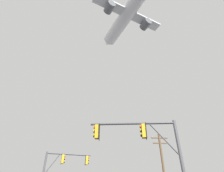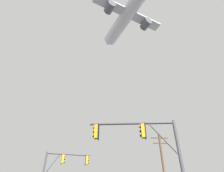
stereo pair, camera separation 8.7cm
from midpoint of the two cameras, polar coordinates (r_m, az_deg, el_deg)
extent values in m
cylinder|color=#4C4C51|center=(12.76, 6.14, -11.24)|extent=(5.49, 0.78, 0.15)
cylinder|color=#4C4C51|center=(12.66, 15.49, -15.17)|extent=(1.71, 0.28, 2.16)
cube|color=gold|center=(12.65, -4.53, -13.68)|extent=(0.29, 0.35, 0.90)
cylinder|color=gold|center=(12.83, -4.43, -11.54)|extent=(0.05, 0.05, 0.12)
cube|color=black|center=(12.64, -3.89, -13.68)|extent=(0.08, 0.46, 1.04)
sphere|color=red|center=(12.77, -5.14, -12.54)|extent=(0.20, 0.20, 0.20)
cylinder|color=gold|center=(12.80, -5.42, -12.29)|extent=(0.06, 0.21, 0.21)
sphere|color=black|center=(12.67, -5.21, -13.72)|extent=(0.20, 0.20, 0.20)
cylinder|color=gold|center=(12.70, -5.49, -13.47)|extent=(0.06, 0.21, 0.21)
sphere|color=black|center=(12.58, -5.27, -14.92)|extent=(0.20, 0.20, 0.20)
cylinder|color=gold|center=(12.61, -5.56, -14.66)|extent=(0.06, 0.21, 0.21)
cube|color=gold|center=(12.63, 9.61, -13.29)|extent=(0.29, 0.35, 0.90)
cylinder|color=gold|center=(12.81, 9.40, -11.16)|extent=(0.05, 0.05, 0.12)
cube|color=black|center=(12.65, 10.26, -13.26)|extent=(0.08, 0.46, 1.04)
sphere|color=red|center=(12.71, 8.84, -12.19)|extent=(0.20, 0.20, 0.20)
cylinder|color=gold|center=(12.73, 8.52, -11.95)|extent=(0.06, 0.21, 0.21)
sphere|color=black|center=(12.62, 8.95, -13.37)|extent=(0.20, 0.20, 0.20)
cylinder|color=gold|center=(12.63, 8.62, -13.13)|extent=(0.06, 0.21, 0.21)
sphere|color=black|center=(12.52, 9.06, -14.57)|extent=(0.20, 0.20, 0.20)
cylinder|color=gold|center=(12.54, 8.73, -14.33)|extent=(0.06, 0.21, 0.21)
cylinder|color=#4C4C51|center=(22.29, -12.73, -19.56)|extent=(4.62, 0.91, 0.15)
cylinder|color=#4C4C51|center=(22.11, -17.62, -21.72)|extent=(1.46, 0.32, 2.25)
cube|color=gold|center=(22.28, -7.54, -21.43)|extent=(0.31, 0.36, 0.90)
cylinder|color=gold|center=(22.39, -7.43, -20.15)|extent=(0.05, 0.05, 0.12)
cube|color=black|center=(22.27, -7.92, -21.39)|extent=(0.10, 0.46, 1.04)
sphere|color=red|center=(22.35, -7.09, -20.79)|extent=(0.20, 0.20, 0.20)
cylinder|color=gold|center=(22.37, -6.90, -20.65)|extent=(0.07, 0.21, 0.21)
sphere|color=black|center=(22.29, -7.14, -21.49)|extent=(0.20, 0.20, 0.20)
cylinder|color=gold|center=(22.31, -6.95, -21.35)|extent=(0.07, 0.21, 0.21)
sphere|color=black|center=(22.24, -7.19, -22.19)|extent=(0.20, 0.20, 0.20)
cylinder|color=gold|center=(22.26, -7.00, -22.06)|extent=(0.07, 0.21, 0.21)
cube|color=gold|center=(22.18, -14.57, -20.66)|extent=(0.31, 0.36, 0.90)
cylinder|color=gold|center=(22.29, -14.37, -19.39)|extent=(0.05, 0.05, 0.12)
cube|color=black|center=(22.18, -14.95, -20.61)|extent=(0.10, 0.46, 1.04)
sphere|color=red|center=(22.23, -14.07, -20.04)|extent=(0.20, 0.20, 0.20)
cylinder|color=gold|center=(22.25, -13.87, -19.91)|extent=(0.07, 0.21, 0.21)
sphere|color=black|center=(22.17, -14.17, -20.74)|extent=(0.20, 0.20, 0.20)
cylinder|color=gold|center=(22.19, -13.97, -20.61)|extent=(0.07, 0.21, 0.21)
sphere|color=black|center=(22.12, -14.28, -21.44)|extent=(0.20, 0.20, 0.20)
cylinder|color=gold|center=(22.13, -14.08, -21.31)|extent=(0.07, 0.21, 0.21)
cube|color=brown|center=(26.53, 14.24, -15.00)|extent=(2.20, 0.12, 0.12)
cube|color=brown|center=(26.33, 14.45, -16.44)|extent=(1.80, 0.12, 0.12)
cylinder|color=gray|center=(26.32, 12.26, -14.83)|extent=(0.10, 0.10, 0.18)
cylinder|color=gray|center=(26.85, 16.10, -14.66)|extent=(0.10, 0.10, 0.18)
cylinder|color=white|center=(64.82, 4.65, 20.94)|extent=(14.14, 24.64, 4.44)
cone|color=white|center=(72.51, -1.19, 13.05)|extent=(5.09, 4.49, 4.22)
cube|color=silver|center=(63.94, 5.03, 21.03)|extent=(22.81, 12.31, 0.50)
cylinder|color=#595B60|center=(60.91, -0.65, 22.70)|extent=(3.63, 4.05, 2.50)
cylinder|color=#595B60|center=(65.43, 10.27, 17.95)|extent=(3.63, 4.05, 2.50)
camera|label=1|loc=(0.04, -89.90, -0.06)|focal=30.18mm
camera|label=2|loc=(0.04, 90.10, 0.06)|focal=30.18mm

